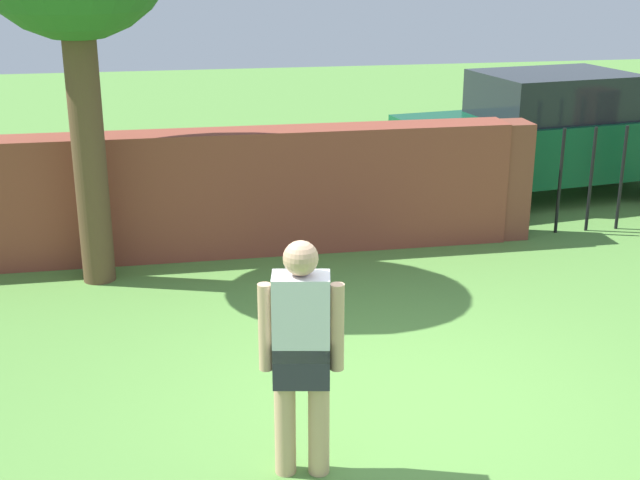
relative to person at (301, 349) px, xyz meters
The scene contains 5 objects.
ground_plane 1.51m from the person, 40.94° to the left, with size 40.00×40.00×0.00m, color #568C3D.
brick_wall 4.51m from the person, 97.46° to the left, with size 7.45×0.50×1.42m, color brown.
person is the anchor object (origin of this frame).
fence_gate 6.36m from the person, 44.68° to the left, with size 3.00×0.44×1.40m.
car 7.65m from the person, 53.49° to the left, with size 4.41×2.40×1.72m.
Camera 1 is at (-1.70, -5.61, 3.28)m, focal length 47.87 mm.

